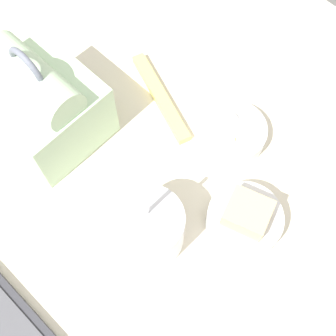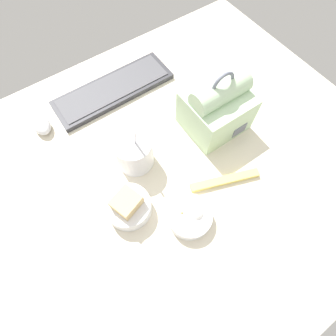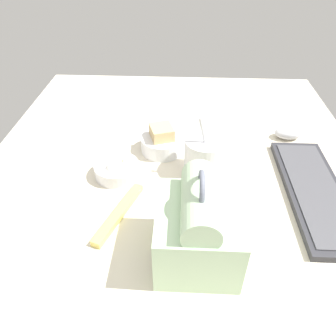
{
  "view_description": "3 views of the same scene",
  "coord_description": "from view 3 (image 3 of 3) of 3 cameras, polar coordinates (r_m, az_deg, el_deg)",
  "views": [
    {
      "loc": [
        -21.09,
        21.37,
        78.13
      ],
      "look_at": [
        1.04,
        -1.73,
        7.0
      ],
      "focal_mm": 50.0,
      "sensor_mm": 36.0,
      "label": 1
    },
    {
      "loc": [
        -17.23,
        -28.14,
        73.1
      ],
      "look_at": [
        1.04,
        -1.73,
        7.0
      ],
      "focal_mm": 28.0,
      "sensor_mm": 36.0,
      "label": 2
    },
    {
      "loc": [
        67.36,
        1.48,
        59.18
      ],
      "look_at": [
        1.04,
        -1.73,
        7.0
      ],
      "focal_mm": 35.0,
      "sensor_mm": 36.0,
      "label": 3
    }
  ],
  "objects": [
    {
      "name": "bento_bowl_sandwich",
      "position": [
        0.98,
        -1.08,
        4.54
      ],
      "size": [
        12.38,
        12.38,
        8.28
      ],
      "color": "silver",
      "rests_on": "desk_surface"
    },
    {
      "name": "desk_surface",
      "position": [
        0.89,
        1.15,
        -2.66
      ],
      "size": [
        140.0,
        110.0,
        2.0
      ],
      "color": "beige",
      "rests_on": "ground"
    },
    {
      "name": "chopstick_case",
      "position": [
        0.79,
        -8.52,
        -7.78
      ],
      "size": [
        20.35,
        9.43,
        1.6
      ],
      "color": "#EFD666",
      "rests_on": "desk_surface"
    },
    {
      "name": "bento_bowl_snacks",
      "position": [
        0.9,
        -8.87,
        -0.2
      ],
      "size": [
        12.06,
        12.06,
        5.13
      ],
      "color": "silver",
      "rests_on": "desk_surface"
    },
    {
      "name": "soup_cup",
      "position": [
        0.89,
        6.39,
        2.12
      ],
      "size": [
        10.94,
        10.94,
        17.39
      ],
      "color": "silver",
      "rests_on": "desk_surface"
    },
    {
      "name": "computer_mouse",
      "position": [
        1.11,
        20.18,
        5.75
      ],
      "size": [
        5.32,
        8.35,
        3.82
      ],
      "color": "silver",
      "rests_on": "desk_surface"
    },
    {
      "name": "lunch_bag",
      "position": [
        0.66,
        5.24,
        -10.32
      ],
      "size": [
        18.42,
        16.8,
        21.81
      ],
      "color": "#B7D6AD",
      "rests_on": "desk_surface"
    },
    {
      "name": "keyboard",
      "position": [
        0.92,
        24.19,
        -3.74
      ],
      "size": [
        42.0,
        13.83,
        2.1
      ],
      "color": "#2D2D33",
      "rests_on": "desk_surface"
    }
  ]
}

